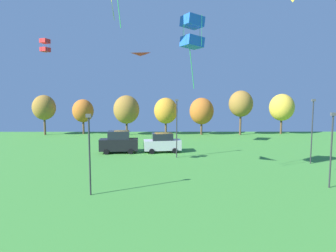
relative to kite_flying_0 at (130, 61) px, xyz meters
The scene contains 17 objects.
kite_flying_0 is the anchor object (origin of this frame).
kite_flying_1 5.52m from the kite_flying_0, 11.11° to the right, with size 1.99×1.96×5.67m.
kite_flying_2 7.57m from the kite_flying_0, behind, with size 0.84×0.84×1.08m.
kite_flying_9 13.40m from the kite_flying_0, 106.94° to the left, with size 0.55×3.28×3.28m.
parked_car_leftmost 13.94m from the kite_flying_0, 104.51° to the left, with size 4.72×2.32×2.69m.
parked_car_second_from_left 14.27m from the kite_flying_0, 77.43° to the left, with size 4.68×2.56×2.36m.
light_post_0 8.32m from the kite_flying_0, 117.25° to the right, with size 0.36×0.20×5.71m.
light_post_1 16.94m from the kite_flying_0, 11.13° to the right, with size 0.36×0.20×5.71m.
light_post_2 19.37m from the kite_flying_0, 15.50° to the left, with size 0.36×0.20×6.59m.
light_post_3 10.88m from the kite_flying_0, 62.76° to the left, with size 0.36×0.20×6.52m.
treeline_tree_0 33.10m from the kite_flying_0, 124.05° to the left, with size 3.94×3.94×6.98m.
treeline_tree_1 31.26m from the kite_flying_0, 112.78° to the left, with size 3.73×3.73×6.22m.
treeline_tree_2 27.98m from the kite_flying_0, 98.37° to the left, with size 4.50×4.50×6.92m.
treeline_tree_3 28.23m from the kite_flying_0, 84.03° to the left, with size 4.14×4.14×6.49m.
treeline_tree_4 29.45m from the kite_flying_0, 71.52° to the left, with size 4.24×4.24×6.49m.
treeline_tree_5 31.77m from the kite_flying_0, 59.53° to the left, with size 4.16×4.16×7.75m.
treeline_tree_6 37.10m from the kite_flying_0, 50.12° to the left, with size 4.35×4.35×7.16m.
Camera 1 is at (-0.82, 3.42, 7.02)m, focal length 32.00 mm.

